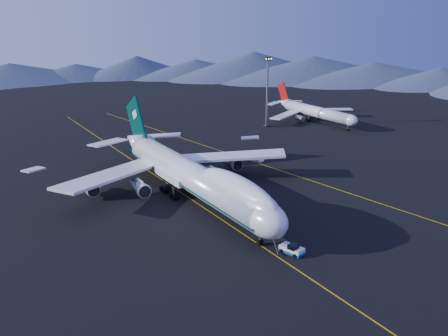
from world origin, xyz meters
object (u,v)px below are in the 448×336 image
second_jet (314,111)px  service_van (257,159)px  boeing_747 (192,175)px  pushback_tug (292,250)px  floodlight_mast (267,92)px

second_jet → service_van: (-49.67, -33.62, -3.28)m
boeing_747 → service_van: 35.29m
boeing_747 → pushback_tug: (3.00, -32.02, -5.21)m
service_van → floodlight_mast: floodlight_mast is taller
service_van → floodlight_mast: size_ratio=0.19×
boeing_747 → floodlight_mast: floodlight_mast is taller
boeing_747 → floodlight_mast: bearing=42.5°
second_jet → floodlight_mast: floodlight_mast is taller
pushback_tug → service_van: bearing=46.0°
pushback_tug → floodlight_mast: (55.89, 85.92, 12.16)m
boeing_747 → floodlight_mast: size_ratio=2.88×
pushback_tug → second_jet: 113.41m
boeing_747 → second_jet: boeing_747 is taller
boeing_747 → service_van: size_ratio=14.95×
second_jet → floodlight_mast: bearing=166.0°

